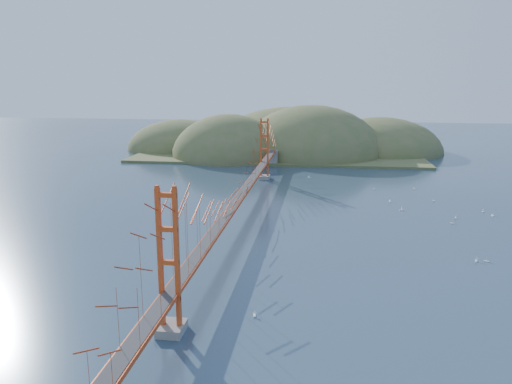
# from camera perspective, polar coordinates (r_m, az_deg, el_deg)

# --- Properties ---
(ground) EXTENTS (320.00, 320.00, 0.00)m
(ground) POSITION_cam_1_polar(r_m,az_deg,el_deg) (67.85, -2.09, -3.55)
(ground) COLOR #2B4157
(ground) RESTS_ON ground
(bridge) EXTENTS (2.20, 94.40, 12.00)m
(bridge) POSITION_cam_1_polar(r_m,az_deg,el_deg) (66.36, -2.12, 2.30)
(bridge) COLOR gray
(bridge) RESTS_ON ground
(far_headlands) EXTENTS (84.00, 58.00, 25.00)m
(far_headlands) POSITION_cam_1_polar(r_m,az_deg,el_deg) (134.26, 3.88, 4.74)
(far_headlands) COLOR olive
(far_headlands) RESTS_ON ground
(sailboat_16) EXTENTS (0.57, 0.57, 0.60)m
(sailboat_16) POSITION_cam_1_polar(r_m,az_deg,el_deg) (72.48, 21.47, -3.27)
(sailboat_16) COLOR white
(sailboat_16) RESTS_ON ground
(sailboat_5) EXTENTS (0.50, 0.55, 0.62)m
(sailboat_5) POSITION_cam_1_polar(r_m,az_deg,el_deg) (78.84, 25.42, -2.36)
(sailboat_5) COLOR white
(sailboat_5) RESTS_ON ground
(sailboat_4) EXTENTS (0.57, 0.57, 0.59)m
(sailboat_4) POSITION_cam_1_polar(r_m,az_deg,el_deg) (84.16, 19.63, -0.93)
(sailboat_4) COLOR white
(sailboat_4) RESTS_ON ground
(sailboat_12) EXTENTS (0.54, 0.49, 0.60)m
(sailboat_12) POSITION_cam_1_polar(r_m,az_deg,el_deg) (98.67, 6.07, 1.75)
(sailboat_12) COLOR white
(sailboat_12) RESTS_ON ground
(sailboat_6) EXTENTS (0.52, 0.52, 0.56)m
(sailboat_6) POSITION_cam_1_polar(r_m,az_deg,el_deg) (59.39, 24.84, -7.12)
(sailboat_6) COLOR white
(sailboat_6) RESTS_ON ground
(sailboat_15) EXTENTS (0.56, 0.56, 0.59)m
(sailboat_15) POSITION_cam_1_polar(r_m,az_deg,el_deg) (92.59, 17.62, 0.44)
(sailboat_15) COLOR white
(sailboat_15) RESTS_ON ground
(sailboat_8) EXTENTS (0.60, 0.60, 0.63)m
(sailboat_8) POSITION_cam_1_polar(r_m,az_deg,el_deg) (80.21, 24.50, -2.02)
(sailboat_8) COLOR white
(sailboat_8) RESTS_ON ground
(sailboat_7) EXTENTS (0.62, 0.60, 0.70)m
(sailboat_7) POSITION_cam_1_polar(r_m,az_deg,el_deg) (89.99, 13.38, 0.36)
(sailboat_7) COLOR white
(sailboat_7) RESTS_ON ground
(sailboat_3) EXTENTS (0.58, 0.51, 0.66)m
(sailboat_3) POSITION_cam_1_polar(r_m,az_deg,el_deg) (76.99, 16.31, -1.95)
(sailboat_3) COLOR white
(sailboat_3) RESTS_ON ground
(sailboat_10) EXTENTS (0.49, 0.55, 0.63)m
(sailboat_10) POSITION_cam_1_polar(r_m,az_deg,el_deg) (42.57, -0.18, -13.83)
(sailboat_10) COLOR white
(sailboat_10) RESTS_ON ground
(sailboat_0) EXTENTS (0.50, 0.57, 0.64)m
(sailboat_0) POSITION_cam_1_polar(r_m,az_deg,el_deg) (59.03, 23.87, -7.13)
(sailboat_0) COLOR white
(sailboat_0) RESTS_ON ground
(sailboat_1) EXTENTS (0.52, 0.56, 0.63)m
(sailboat_1) POSITION_cam_1_polar(r_m,az_deg,el_deg) (82.02, 15.06, -0.96)
(sailboat_1) COLOR white
(sailboat_1) RESTS_ON ground
(sailboat_14) EXTENTS (0.56, 0.59, 0.66)m
(sailboat_14) POSITION_cam_1_polar(r_m,az_deg,el_deg) (75.31, 21.87, -2.70)
(sailboat_14) COLOR white
(sailboat_14) RESTS_ON ground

